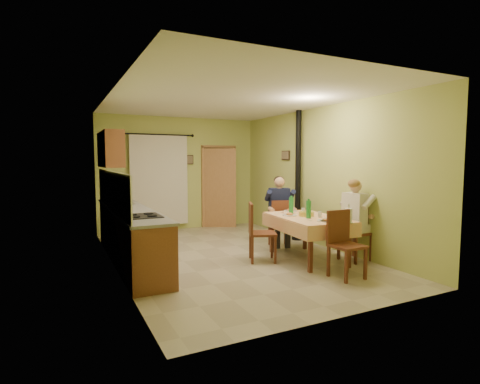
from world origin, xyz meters
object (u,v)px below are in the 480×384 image
man_right (356,210)px  chair_near (346,258)px  stove_flue (298,193)px  chair_left (261,244)px  dining_table (307,238)px  chair_far (279,232)px  chair_right (355,244)px  man_far (280,203)px

man_right → chair_near: bearing=124.6°
chair_near → stove_flue: 2.78m
chair_left → man_right: (1.48, -0.68, 0.59)m
dining_table → chair_far: bearing=90.5°
chair_far → stove_flue: bearing=47.6°
chair_left → stove_flue: bearing=149.5°
chair_right → man_far: man_far is taller
man_right → stove_flue: size_ratio=0.50×
man_far → man_right: same height
chair_right → chair_left: size_ratio=0.99×
chair_far → man_right: (0.62, -1.47, 0.59)m
dining_table → chair_near: bearing=-90.0°
chair_far → chair_right: bearing=-47.7°
stove_flue → chair_near: bearing=-109.6°
dining_table → chair_left: size_ratio=1.71×
chair_right → chair_left: (-1.49, 0.68, 0.00)m
chair_far → stove_flue: (0.71, 0.39, 0.74)m
chair_far → chair_left: (-0.86, -0.78, 0.00)m
dining_table → chair_right: chair_right is taller
dining_table → man_right: (0.71, -0.41, 0.50)m
chair_left → chair_near: bearing=48.8°
chair_right → stove_flue: bearing=-7.4°
chair_far → chair_near: size_ratio=0.96×
dining_table → man_far: bearing=90.3°
chair_near → chair_right: chair_right is taller
man_far → stove_flue: bearing=47.0°
dining_table → stove_flue: bearing=66.5°
chair_near → man_far: bearing=-96.9°
chair_near → chair_right: 1.07m
chair_near → man_right: bearing=-141.8°
chair_far → man_right: 1.70m
man_far → man_right: size_ratio=1.00×
man_right → chair_far: bearing=17.7°
stove_flue → chair_far: bearing=-151.4°
man_far → man_right: bearing=-48.5°
chair_near → stove_flue: (0.90, 2.53, 0.73)m
chair_right → chair_left: chair_left is taller
chair_left → man_far: size_ratio=0.73×
chair_near → man_right: size_ratio=0.71×
man_far → chair_near: bearing=-76.3°
chair_right → man_far: size_ratio=0.72×
chair_left → man_far: (0.86, 0.79, 0.59)m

